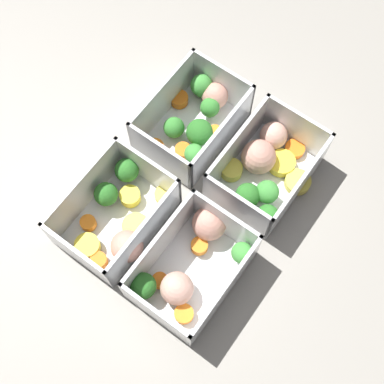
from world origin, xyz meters
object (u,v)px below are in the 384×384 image
at_px(container_near_right, 265,168).
at_px(container_far_left, 118,216).
at_px(container_near_left, 191,264).
at_px(container_far_right, 195,119).

distance_m(container_near_right, container_far_left, 0.22).
bearing_deg(container_near_right, container_near_left, 179.08).
relative_size(container_near_left, container_far_right, 1.07).
bearing_deg(container_near_left, container_near_right, -0.92).
xyz_separation_m(container_near_right, container_far_left, (-0.18, 0.12, -0.00)).
bearing_deg(container_near_right, container_far_right, 87.21).
bearing_deg(container_far_right, container_near_right, -92.79).
height_order(container_far_left, container_far_right, same).
bearing_deg(container_far_right, container_near_left, -145.48).
xyz_separation_m(container_near_right, container_far_right, (0.01, 0.13, -0.00)).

